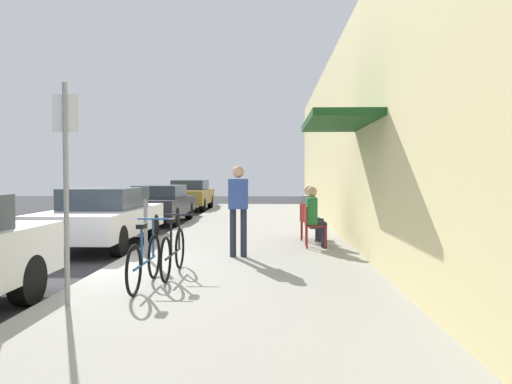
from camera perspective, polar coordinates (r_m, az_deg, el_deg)
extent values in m
plane|color=#2D2D30|center=(8.28, -18.12, -9.60)|extent=(60.00, 60.00, 0.00)
cube|color=#9E9B93|center=(9.76, -1.33, -7.37)|extent=(4.50, 32.00, 0.12)
cube|color=beige|center=(9.84, 12.88, 7.24)|extent=(0.30, 32.00, 5.11)
cube|color=#19471E|center=(8.79, 9.55, 8.18)|extent=(1.10, 2.80, 0.12)
cylinder|color=black|center=(6.88, -25.32, -9.35)|extent=(0.22, 0.64, 0.64)
cube|color=silver|center=(11.71, -17.55, -3.24)|extent=(1.80, 4.40, 0.56)
cube|color=#333D47|center=(11.82, -17.34, -0.68)|extent=(1.48, 2.11, 0.47)
cylinder|color=black|center=(12.81, -12.14, -4.00)|extent=(0.22, 0.64, 0.64)
cylinder|color=black|center=(13.28, -18.80, -3.85)|extent=(0.22, 0.64, 0.64)
cylinder|color=black|center=(10.20, -15.89, -5.57)|extent=(0.22, 0.64, 0.64)
cylinder|color=black|center=(10.79, -23.95, -5.25)|extent=(0.22, 0.64, 0.64)
cube|color=black|center=(17.02, -11.32, -1.59)|extent=(1.80, 4.40, 0.55)
cube|color=#333D47|center=(17.14, -11.22, 0.07)|extent=(1.48, 2.11, 0.42)
cylinder|color=black|center=(18.21, -7.90, -2.21)|extent=(0.22, 0.64, 0.64)
cylinder|color=black|center=(18.55, -12.73, -2.16)|extent=(0.22, 0.64, 0.64)
cylinder|color=black|center=(15.54, -9.62, -2.94)|extent=(0.22, 0.64, 0.64)
cylinder|color=black|center=(15.93, -15.22, -2.86)|extent=(0.22, 0.64, 0.64)
cube|color=#A58433|center=(23.11, -7.78, -0.52)|extent=(1.80, 4.40, 0.64)
cube|color=#333D47|center=(23.24, -7.73, 0.85)|extent=(1.48, 2.11, 0.45)
cylinder|color=black|center=(24.36, -5.40, -1.14)|extent=(0.22, 0.64, 0.64)
cylinder|color=black|center=(24.61, -9.06, -1.12)|extent=(0.22, 0.64, 0.64)
cylinder|color=black|center=(21.66, -6.32, -1.53)|extent=(0.22, 0.64, 0.64)
cylinder|color=black|center=(21.94, -10.42, -1.51)|extent=(0.22, 0.64, 0.64)
cylinder|color=slate|center=(9.22, -12.86, -4.15)|extent=(0.07, 0.07, 1.10)
cube|color=#383D42|center=(9.18, -12.89, -0.05)|extent=(0.12, 0.10, 0.22)
cylinder|color=gray|center=(6.04, -21.45, -0.33)|extent=(0.06, 0.06, 2.60)
cube|color=white|center=(6.10, -21.49, 8.63)|extent=(0.32, 0.02, 0.44)
torus|color=black|center=(7.37, -11.91, -7.42)|extent=(0.04, 0.66, 0.66)
torus|color=black|center=(6.37, -14.19, -8.93)|extent=(0.04, 0.66, 0.66)
cylinder|color=#1E4C8C|center=(6.87, -12.96, -8.12)|extent=(0.04, 1.05, 0.04)
cylinder|color=#1E4C8C|center=(6.68, -13.31, -6.23)|extent=(0.04, 0.04, 0.50)
cube|color=black|center=(6.65, -13.33, -3.93)|extent=(0.10, 0.20, 0.06)
cylinder|color=#1E4C8C|center=(7.28, -12.02, -5.31)|extent=(0.03, 0.03, 0.56)
cylinder|color=#1E4C8C|center=(7.25, -12.03, -3.11)|extent=(0.46, 0.03, 0.03)
torus|color=black|center=(8.07, -8.97, -6.58)|extent=(0.04, 0.66, 0.66)
torus|color=black|center=(7.05, -10.59, -7.84)|extent=(0.04, 0.66, 0.66)
cylinder|color=black|center=(7.56, -9.72, -7.17)|extent=(0.04, 1.05, 0.04)
cylinder|color=black|center=(7.38, -9.97, -5.44)|extent=(0.04, 0.04, 0.50)
cube|color=black|center=(7.35, -9.99, -3.35)|extent=(0.10, 0.20, 0.06)
cylinder|color=black|center=(7.98, -9.05, -4.65)|extent=(0.03, 0.03, 0.56)
cylinder|color=black|center=(7.95, -9.06, -2.64)|extent=(0.46, 0.03, 0.03)
cylinder|color=maroon|center=(10.56, 7.97, -5.12)|extent=(0.04, 0.04, 0.45)
cylinder|color=maroon|center=(10.19, 8.16, -5.38)|extent=(0.04, 0.04, 0.45)
cylinder|color=maroon|center=(10.54, 5.91, -5.13)|extent=(0.04, 0.04, 0.45)
cylinder|color=maroon|center=(10.16, 6.02, -5.39)|extent=(0.04, 0.04, 0.45)
cube|color=maroon|center=(10.33, 7.02, -3.93)|extent=(0.45, 0.45, 0.03)
cube|color=maroon|center=(10.30, 5.89, -2.80)|extent=(0.04, 0.44, 0.40)
cylinder|color=#232838|center=(10.47, 7.96, -5.12)|extent=(0.11, 0.11, 0.47)
cylinder|color=#232838|center=(10.44, 7.26, -3.85)|extent=(0.36, 0.15, 0.14)
cylinder|color=#232838|center=(10.28, 8.06, -5.26)|extent=(0.11, 0.11, 0.47)
cylinder|color=#232838|center=(10.24, 7.34, -3.96)|extent=(0.36, 0.15, 0.14)
cube|color=#267233|center=(10.30, 6.58, -2.25)|extent=(0.23, 0.36, 0.56)
sphere|color=tan|center=(10.28, 6.59, 0.03)|extent=(0.22, 0.22, 0.22)
cylinder|color=maroon|center=(11.53, 7.14, -4.51)|extent=(0.04, 0.04, 0.45)
cylinder|color=maroon|center=(11.18, 7.85, -4.72)|extent=(0.04, 0.04, 0.45)
cylinder|color=maroon|center=(11.40, 5.36, -4.58)|extent=(0.04, 0.04, 0.45)
cylinder|color=maroon|center=(11.05, 6.02, -4.80)|extent=(0.04, 0.04, 0.45)
cube|color=maroon|center=(11.27, 6.60, -3.44)|extent=(0.54, 0.54, 0.03)
cube|color=maroon|center=(11.18, 5.62, -2.42)|extent=(0.15, 0.43, 0.40)
cylinder|color=#232838|center=(11.45, 7.26, -4.51)|extent=(0.11, 0.11, 0.47)
cylinder|color=#232838|center=(11.38, 6.65, -3.36)|extent=(0.38, 0.23, 0.14)
cylinder|color=#232838|center=(11.26, 7.63, -4.62)|extent=(0.11, 0.11, 0.47)
cylinder|color=#232838|center=(11.19, 7.02, -3.45)|extent=(0.38, 0.23, 0.14)
cube|color=#595960|center=(11.21, 6.22, -1.90)|extent=(0.31, 0.41, 0.56)
sphere|color=tan|center=(11.19, 6.23, 0.19)|extent=(0.22, 0.22, 0.22)
cylinder|color=maroon|center=(12.05, 7.27, -4.24)|extent=(0.04, 0.04, 0.45)
cylinder|color=maroon|center=(11.67, 7.31, -4.44)|extent=(0.04, 0.04, 0.45)
cylinder|color=maroon|center=(12.04, 5.45, -4.23)|extent=(0.04, 0.04, 0.45)
cylinder|color=maroon|center=(11.67, 5.44, -4.43)|extent=(0.04, 0.04, 0.45)
cube|color=maroon|center=(11.83, 6.37, -3.18)|extent=(0.47, 0.47, 0.03)
cube|color=maroon|center=(11.81, 5.38, -2.18)|extent=(0.06, 0.44, 0.40)
cylinder|color=#232838|center=(9.10, -2.73, -4.82)|extent=(0.12, 0.12, 0.90)
cylinder|color=#232838|center=(9.08, -1.47, -4.83)|extent=(0.12, 0.12, 0.90)
cube|color=#334C99|center=(9.03, -2.10, -0.22)|extent=(0.36, 0.22, 0.56)
sphere|color=tan|center=(9.02, -2.11, 2.38)|extent=(0.22, 0.22, 0.22)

